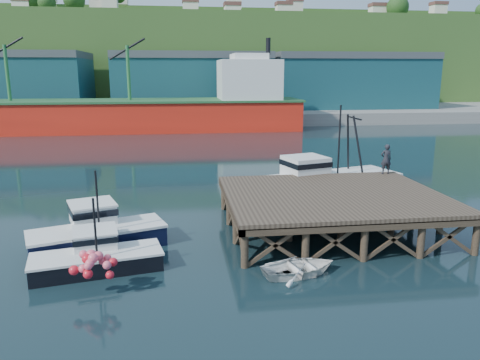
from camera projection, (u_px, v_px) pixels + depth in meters
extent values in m
plane|color=black|center=(236.00, 233.00, 26.03)|extent=(300.00, 300.00, 0.00)
cube|color=brown|center=(333.00, 195.00, 26.29)|extent=(12.00, 10.00, 0.25)
cube|color=#473828|center=(367.00, 227.00, 21.67)|extent=(12.00, 0.30, 0.35)
cylinder|color=#473828|center=(245.00, 251.00, 21.29)|extent=(0.36, 0.36, 2.60)
cylinder|color=#473828|center=(476.00, 239.00, 22.77)|extent=(0.36, 0.36, 2.60)
cylinder|color=#473828|center=(224.00, 197.00, 30.36)|extent=(0.36, 0.36, 2.60)
cylinder|color=#473828|center=(390.00, 192.00, 31.84)|extent=(0.36, 0.36, 2.60)
cube|color=gray|center=(192.00, 111.00, 93.38)|extent=(160.00, 40.00, 2.00)
cube|color=#184250|center=(193.00, 84.00, 87.31)|extent=(28.00, 16.00, 9.00)
cube|color=#184250|center=(347.00, 83.00, 91.20)|extent=(30.00, 16.00, 9.00)
cube|color=red|center=(117.00, 116.00, 70.31)|extent=(55.00, 9.50, 4.40)
cube|color=#26592D|center=(116.00, 101.00, 69.79)|extent=(55.50, 10.00, 0.30)
cube|color=silver|center=(249.00, 80.00, 71.71)|extent=(9.00, 9.00, 6.00)
cube|color=silver|center=(249.00, 58.00, 70.96)|extent=(5.00, 7.00, 1.20)
cylinder|color=black|center=(268.00, 46.00, 70.97)|extent=(0.70, 0.70, 2.50)
cube|color=#2D511E|center=(187.00, 63.00, 120.08)|extent=(220.00, 50.00, 22.00)
cube|color=black|center=(98.00, 239.00, 23.68)|extent=(6.95, 4.35, 1.01)
cube|color=silver|center=(97.00, 229.00, 23.56)|extent=(7.09, 4.44, 0.14)
cube|color=silver|center=(93.00, 214.00, 24.47)|extent=(2.70, 2.70, 1.01)
cube|color=black|center=(92.00, 209.00, 24.42)|extent=(2.85, 2.85, 0.34)
cylinder|color=black|center=(97.00, 202.00, 22.63)|extent=(0.10, 0.10, 3.16)
cube|color=black|center=(97.00, 263.00, 21.03)|extent=(5.92, 3.17, 0.78)
cube|color=silver|center=(97.00, 254.00, 20.94)|extent=(6.04, 3.23, 0.10)
cube|color=silver|center=(95.00, 239.00, 21.79)|extent=(2.21, 2.21, 0.78)
cube|color=black|center=(95.00, 235.00, 21.75)|extent=(2.33, 2.33, 0.26)
cylinder|color=black|center=(95.00, 229.00, 20.12)|extent=(0.10, 0.10, 2.77)
sphere|color=#FA5C73|center=(83.00, 274.00, 18.56)|extent=(0.36, 0.36, 0.36)
sphere|color=#FA5C73|center=(104.00, 267.00, 18.78)|extent=(0.36, 0.36, 0.36)
sphere|color=red|center=(93.00, 268.00, 18.28)|extent=(0.36, 0.36, 0.36)
cube|color=beige|center=(331.00, 187.00, 33.12)|extent=(10.15, 5.87, 1.57)
cube|color=silver|center=(332.00, 176.00, 32.93)|extent=(10.37, 6.09, 0.13)
cube|color=silver|center=(302.00, 166.00, 32.48)|extent=(3.20, 3.08, 1.57)
cube|color=black|center=(302.00, 161.00, 32.40)|extent=(3.31, 3.19, 0.35)
cylinder|color=black|center=(339.00, 143.00, 32.46)|extent=(0.12, 0.12, 5.24)
imported|color=white|center=(300.00, 267.00, 20.63)|extent=(3.85, 3.10, 0.71)
imported|color=black|center=(386.00, 159.00, 30.95)|extent=(0.76, 0.53, 1.99)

